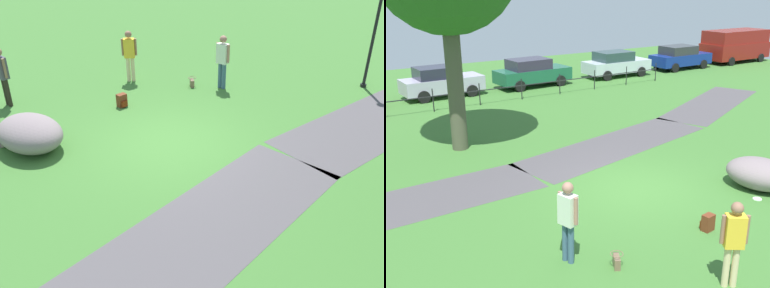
{
  "view_description": "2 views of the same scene",
  "coord_description": "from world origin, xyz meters",
  "views": [
    {
      "loc": [
        5.31,
        8.09,
        5.43
      ],
      "look_at": [
        0.38,
        1.45,
        0.75
      ],
      "focal_mm": 39.93,
      "sensor_mm": 36.0,
      "label": 1
    },
    {
      "loc": [
        -7.95,
        -9.36,
        5.45
      ],
      "look_at": [
        -0.66,
        1.92,
        0.9
      ],
      "focal_mm": 44.2,
      "sensor_mm": 36.0,
      "label": 2
    }
  ],
  "objects": [
    {
      "name": "ground_plane",
      "position": [
        0.0,
        0.0,
        0.0
      ],
      "size": [
        48.0,
        48.0,
        0.0
      ],
      "primitive_type": "plane",
      "color": "#3D702E"
    },
    {
      "name": "footpath_segment_mid",
      "position": [
        1.92,
        3.34,
        0.0
      ],
      "size": [
        8.29,
        3.79,
        0.01
      ],
      "color": "#4E484C",
      "rests_on": "ground"
    },
    {
      "name": "lamp_post",
      "position": [
        -7.44,
        0.67,
        2.11
      ],
      "size": [
        0.28,
        0.28,
        3.4
      ],
      "color": "black",
      "rests_on": "ground"
    },
    {
      "name": "lawn_boulder",
      "position": [
        2.96,
        -1.85,
        0.43
      ],
      "size": [
        1.86,
        2.21,
        0.86
      ],
      "color": "gray",
      "rests_on": "ground"
    },
    {
      "name": "woman_with_handbag",
      "position": [
        -3.51,
        -2.11,
        1.04
      ],
      "size": [
        0.32,
        0.51,
        1.77
      ],
      "color": "#3A5B72",
      "rests_on": "ground"
    },
    {
      "name": "man_near_boulder",
      "position": [
        -1.39,
        -4.49,
        1.02
      ],
      "size": [
        0.45,
        0.4,
        1.75
      ],
      "color": "beige",
      "rests_on": "ground"
    },
    {
      "name": "passerby_on_path",
      "position": [
        2.65,
        -4.92,
        1.05
      ],
      "size": [
        0.3,
        0.51,
        1.79
      ],
      "color": "black",
      "rests_on": "ground"
    },
    {
      "name": "handbag_on_grass",
      "position": [
        -2.8,
        -2.82,
        0.14
      ],
      "size": [
        0.37,
        0.37,
        0.31
      ],
      "color": "brown",
      "rests_on": "ground"
    },
    {
      "name": "backpack_by_boulder",
      "position": [
        3.49,
        -2.41,
        0.19
      ],
      "size": [
        0.3,
        0.28,
        0.4
      ],
      "color": "gray",
      "rests_on": "ground"
    },
    {
      "name": "spare_backpack_on_lawn",
      "position": [
        -0.1,
        -2.76,
        0.19
      ],
      "size": [
        0.3,
        0.29,
        0.4
      ],
      "color": "brown",
      "rests_on": "ground"
    },
    {
      "name": "frisbee_on_grass",
      "position": [
        2.3,
        -2.32,
        0.01
      ],
      "size": [
        0.24,
        0.24,
        0.02
      ],
      "color": "white",
      "rests_on": "ground"
    }
  ]
}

